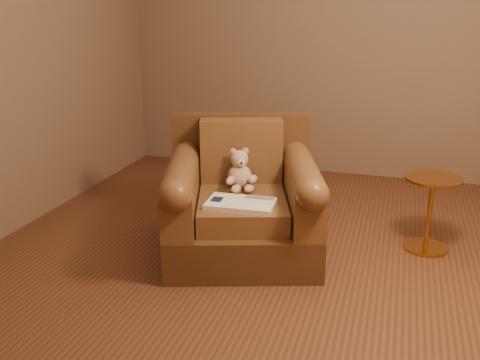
# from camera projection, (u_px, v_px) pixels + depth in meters

# --- Properties ---
(floor) EXTENTS (4.00, 4.00, 0.00)m
(floor) POSITION_uv_depth(u_px,v_px,m) (291.00, 264.00, 3.35)
(floor) COLOR brown
(floor) RESTS_ON ground
(armchair) EXTENTS (1.17, 1.14, 0.84)m
(armchair) POSITION_uv_depth(u_px,v_px,m) (242.00, 204.00, 3.45)
(armchair) COLOR #4A2E18
(armchair) RESTS_ON floor
(teddy_bear) EXTENTS (0.20, 0.23, 0.27)m
(teddy_bear) POSITION_uv_depth(u_px,v_px,m) (240.00, 174.00, 3.46)
(teddy_bear) COLOR tan
(teddy_bear) RESTS_ON armchair
(guidebook) EXTENTS (0.41, 0.26, 0.03)m
(guidebook) POSITION_uv_depth(u_px,v_px,m) (240.00, 204.00, 3.19)
(guidebook) COLOR beige
(guidebook) RESTS_ON armchair
(side_table) EXTENTS (0.36, 0.36, 0.50)m
(side_table) POSITION_uv_depth(u_px,v_px,m) (429.00, 211.00, 3.47)
(side_table) COLOR #BC7F33
(side_table) RESTS_ON floor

